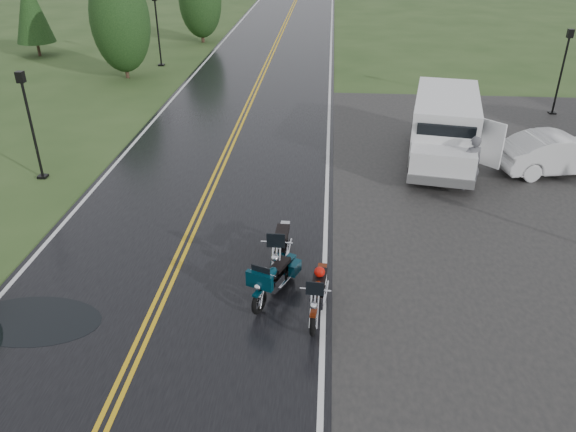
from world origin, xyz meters
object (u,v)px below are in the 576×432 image
object	(u,v)px
person_at_van	(471,164)
sedan_white	(559,154)
motorcycle_red	(314,312)
lamp_post_far_left	(158,30)
motorcycle_silver	(275,265)
lamp_post_far_right	(561,73)
van_white	(415,147)
lamp_post_near_left	(32,126)
motorcycle_teal	(259,293)

from	to	relation	value
person_at_van	sedan_white	xyz separation A→B (m)	(3.33, 1.63, -0.22)
motorcycle_red	lamp_post_far_left	world-z (taller)	lamp_post_far_left
motorcycle_silver	person_at_van	world-z (taller)	person_at_van
person_at_van	lamp_post_far_left	distance (m)	21.69
motorcycle_red	person_at_van	size ratio (longest dim) A/B	1.14
motorcycle_red	lamp_post_far_right	size ratio (longest dim) A/B	0.56
van_white	lamp_post_far_right	size ratio (longest dim) A/B	1.62
sedan_white	lamp_post_near_left	size ratio (longest dim) A/B	1.15
motorcycle_silver	person_at_van	bearing A→B (deg)	48.38
motorcycle_teal	person_at_van	xyz separation A→B (m)	(6.01, 6.93, 0.32)
motorcycle_silver	lamp_post_far_left	distance (m)	23.72
lamp_post_far_left	lamp_post_near_left	bearing A→B (deg)	-88.86
van_white	sedan_white	bearing A→B (deg)	21.06
motorcycle_silver	van_white	size ratio (longest dim) A/B	0.39
van_white	lamp_post_near_left	bearing A→B (deg)	-166.63
lamp_post_far_right	lamp_post_far_left	bearing A→B (deg)	159.01
van_white	sedan_white	world-z (taller)	van_white
motorcycle_silver	motorcycle_teal	bearing A→B (deg)	-103.63
motorcycle_silver	van_white	xyz separation A→B (m)	(4.00, 6.60, 0.49)
motorcycle_red	lamp_post_far_left	xyz separation A→B (m)	(-9.82, 23.56, 1.42)
motorcycle_red	motorcycle_silver	distance (m)	1.86
sedan_white	lamp_post_near_left	world-z (taller)	lamp_post_near_left
person_at_van	lamp_post_far_right	world-z (taller)	lamp_post_far_right
person_at_van	sedan_white	world-z (taller)	person_at_van
van_white	lamp_post_far_left	xyz separation A→B (m)	(-12.87, 15.35, 0.84)
lamp_post_far_left	lamp_post_far_right	size ratio (longest dim) A/B	1.09
lamp_post_near_left	lamp_post_far_left	xyz separation A→B (m)	(-0.32, 16.08, 0.20)
sedan_white	lamp_post_near_left	distance (m)	17.72
motorcycle_silver	van_white	distance (m)	7.74
motorcycle_silver	lamp_post_near_left	distance (m)	10.43
motorcycle_teal	lamp_post_far_right	world-z (taller)	lamp_post_far_right
motorcycle_teal	motorcycle_red	bearing A→B (deg)	-4.63
sedan_white	person_at_van	bearing A→B (deg)	103.80
motorcycle_silver	lamp_post_near_left	bearing A→B (deg)	147.76
motorcycle_silver	lamp_post_far_left	xyz separation A→B (m)	(-8.87, 21.96, 1.33)
van_white	person_at_van	distance (m)	1.87
van_white	lamp_post_near_left	world-z (taller)	lamp_post_near_left
motorcycle_teal	van_white	distance (m)	8.73
person_at_van	sedan_white	distance (m)	3.71
lamp_post_far_left	motorcycle_teal	bearing A→B (deg)	-69.47
motorcycle_silver	lamp_post_far_right	bearing A→B (deg)	54.19
motorcycle_silver	van_white	bearing A→B (deg)	61.07
sedan_white	lamp_post_far_left	bearing A→B (deg)	38.94
motorcycle_silver	sedan_white	size ratio (longest dim) A/B	0.56
van_white	lamp_post_far_left	size ratio (longest dim) A/B	1.49
person_at_van	motorcycle_teal	bearing A→B (deg)	32.61
van_white	lamp_post_far_left	bearing A→B (deg)	140.00
lamp_post_far_right	motorcycle_teal	bearing A→B (deg)	-126.93
van_white	motorcycle_red	bearing A→B (deg)	-100.33
person_at_van	lamp_post_near_left	size ratio (longest dim) A/B	0.50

